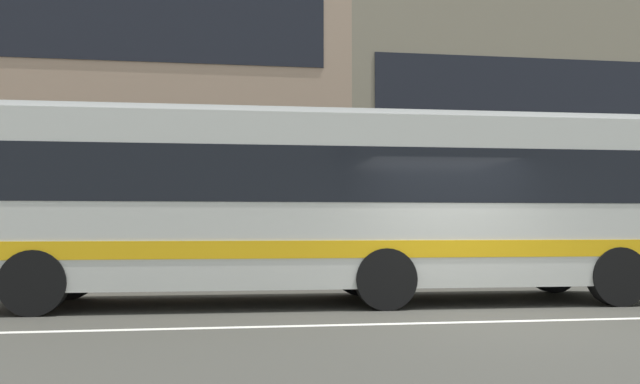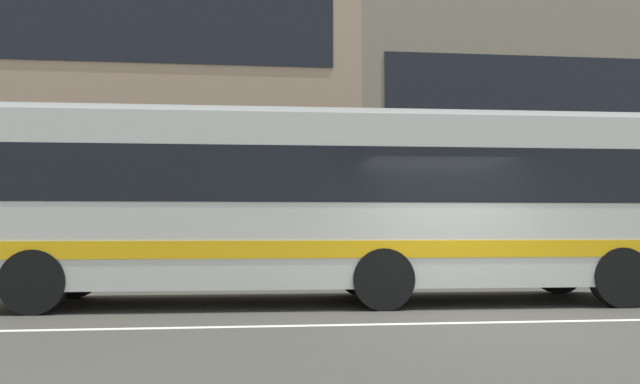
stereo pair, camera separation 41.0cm
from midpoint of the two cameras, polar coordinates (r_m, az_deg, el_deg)
The scene contains 5 objects.
ground_plane at distance 9.94m, azimuth 12.83°, elevation -10.68°, with size 160.00×160.00×0.00m, color #3D3C36.
lane_centre_line at distance 9.94m, azimuth 12.83°, elevation -10.65°, with size 60.00×0.16×0.01m, color silver.
apartment_block_left at distance 28.10m, azimuth -24.34°, elevation 8.30°, with size 23.23×10.89×13.32m.
apartment_block_right at distance 29.96m, azimuth 18.20°, elevation 4.55°, with size 18.81×10.89×10.26m.
transit_bus at distance 12.01m, azimuth 0.00°, elevation -0.68°, with size 11.52×2.79×3.30m.
Camera 1 is at (-3.77, -9.15, 1.38)m, focal length 37.82 mm.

